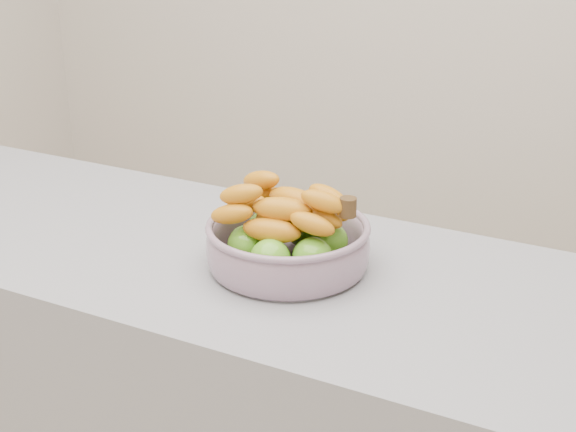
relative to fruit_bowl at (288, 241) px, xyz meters
The scene contains 1 object.
fruit_bowl is the anchor object (origin of this frame).
Camera 1 is at (0.73, -0.94, 1.54)m, focal length 50.00 mm.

